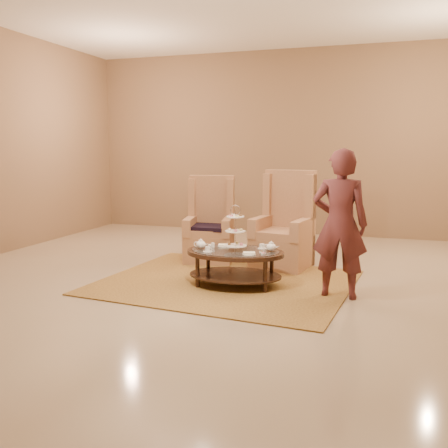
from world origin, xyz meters
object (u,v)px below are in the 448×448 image
(armchair_right, at_px, (285,235))
(person, at_px, (340,224))
(tea_table, at_px, (235,257))
(armchair_left, at_px, (210,232))

(armchair_right, bearing_deg, person, -46.61)
(tea_table, xyz_separation_m, person, (1.22, -0.07, 0.47))
(person, bearing_deg, armchair_right, -57.27)
(armchair_left, bearing_deg, tea_table, -69.64)
(armchair_left, bearing_deg, person, -44.69)
(tea_table, relative_size, person, 0.74)
(armchair_right, bearing_deg, armchair_left, -173.08)
(armchair_left, relative_size, person, 0.76)
(tea_table, bearing_deg, armchair_right, 70.60)
(armchair_right, xyz_separation_m, person, (0.86, -1.27, 0.37))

